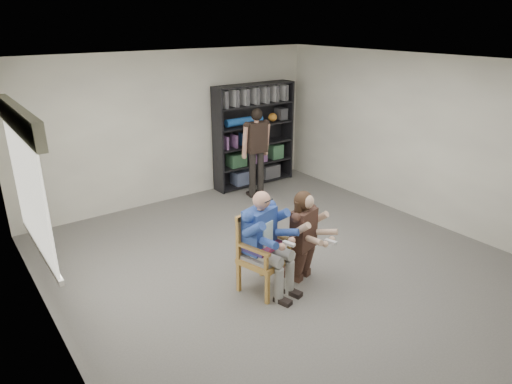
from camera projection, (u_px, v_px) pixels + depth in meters
room_shell at (296, 177)px, 5.90m from camera, size 6.00×7.00×2.80m
floor at (293, 271)px, 6.40m from camera, size 6.00×7.00×0.01m
window_left at (30, 185)px, 4.95m from camera, size 0.16×2.00×1.75m
armchair at (265, 253)px, 5.80m from camera, size 0.74×0.73×1.05m
seated_man at (265, 242)px, 5.74m from camera, size 0.79×0.95×1.37m
kneeling_woman at (305, 237)px, 5.99m from camera, size 0.73×0.95×1.25m
bookshelf at (254, 135)px, 9.43m from camera, size 1.80×0.38×2.10m
standing_man at (256, 154)px, 8.78m from camera, size 0.57×0.36×1.75m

